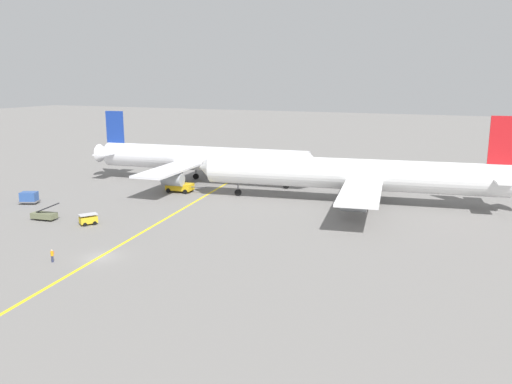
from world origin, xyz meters
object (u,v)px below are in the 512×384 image
at_px(airliner_being_pushed, 353,175).
at_px(pushback_tug, 179,186).
at_px(airliner_at_gate_left, 201,159).
at_px(ground_crew_marshaller_foreground, 52,256).
at_px(gse_belt_loader_portside, 44,215).
at_px(gse_container_dolly_flat, 29,197).
at_px(gse_baggage_cart_trailing, 88,219).

bearing_deg(airliner_being_pushed, pushback_tug, -171.95).
relative_size(airliner_at_gate_left, ground_crew_marshaller_foreground, 32.19).
height_order(airliner_being_pushed, ground_crew_marshaller_foreground, airliner_being_pushed).
distance_m(airliner_being_pushed, gse_belt_loader_portside, 53.55).
xyz_separation_m(airliner_being_pushed, ground_crew_marshaller_foreground, (-26.62, -46.62, -4.42)).
distance_m(airliner_at_gate_left, gse_belt_loader_portside, 38.29).
xyz_separation_m(airliner_at_gate_left, gse_container_dolly_flat, (-19.19, -29.73, -4.14)).
bearing_deg(gse_belt_loader_portside, pushback_tug, 72.53).
height_order(gse_belt_loader_portside, ground_crew_marshaller_foreground, gse_belt_loader_portside).
relative_size(airliner_at_gate_left, gse_baggage_cart_trailing, 16.75).
bearing_deg(airliner_being_pushed, gse_container_dolly_flat, -155.55).
bearing_deg(ground_crew_marshaller_foreground, pushback_tug, 100.25).
relative_size(gse_container_dolly_flat, ground_crew_marshaller_foreground, 2.32).
xyz_separation_m(pushback_tug, gse_baggage_cart_trailing, (-0.10, -26.50, -0.39)).
height_order(airliner_at_gate_left, gse_baggage_cart_trailing, airliner_at_gate_left).
xyz_separation_m(pushback_tug, gse_container_dolly_flat, (-19.76, -19.70, -0.08)).
bearing_deg(pushback_tug, gse_container_dolly_flat, -135.10).
height_order(airliner_being_pushed, gse_container_dolly_flat, airliner_being_pushed).
bearing_deg(airliner_at_gate_left, pushback_tug, -86.70).
distance_m(gse_container_dolly_flat, ground_crew_marshaller_foreground, 35.13).
bearing_deg(ground_crew_marshaller_foreground, gse_baggage_cart_trailing, 116.58).
relative_size(pushback_tug, gse_container_dolly_flat, 2.24).
relative_size(gse_baggage_cart_trailing, ground_crew_marshaller_foreground, 1.92).
bearing_deg(ground_crew_marshaller_foreground, airliner_being_pushed, 60.27).
bearing_deg(gse_container_dolly_flat, pushback_tug, 44.90).
xyz_separation_m(airliner_being_pushed, gse_container_dolly_flat, (-53.94, -24.53, -4.09)).
height_order(gse_container_dolly_flat, ground_crew_marshaller_foreground, gse_container_dolly_flat).
xyz_separation_m(gse_baggage_cart_trailing, ground_crew_marshaller_foreground, (7.65, -15.29, -0.01)).
bearing_deg(gse_belt_loader_portside, ground_crew_marshaller_foreground, -42.27).
relative_size(airliner_at_gate_left, gse_belt_loader_portside, 10.48).
bearing_deg(pushback_tug, ground_crew_marshaller_foreground, -79.75).
xyz_separation_m(airliner_at_gate_left, ground_crew_marshaller_foreground, (8.13, -51.82, -4.46)).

